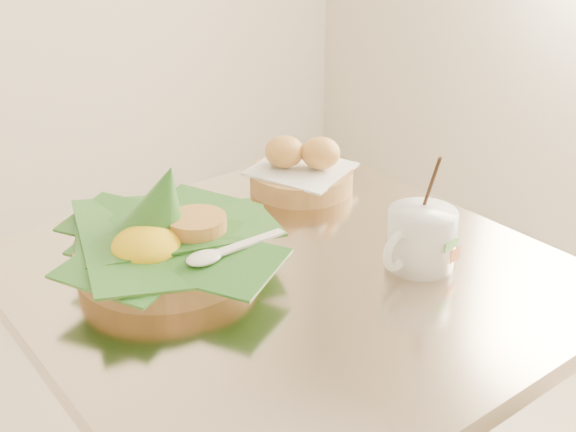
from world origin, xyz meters
TOP-DOWN VIEW (x-y plane):
  - cafe_table at (0.18, -0.02)m, footprint 0.70×0.70m
  - rice_basket at (0.05, 0.10)m, footprint 0.31×0.31m
  - bread_basket at (0.37, 0.20)m, footprint 0.20×0.20m
  - coffee_mug at (0.33, -0.11)m, footprint 0.13×0.10m

SIDE VIEW (x-z plane):
  - cafe_table at x=0.18m, z-range 0.15..0.90m
  - bread_basket at x=0.37m, z-range 0.74..0.83m
  - rice_basket at x=0.05m, z-range 0.71..0.87m
  - coffee_mug at x=0.33m, z-range 0.71..0.88m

